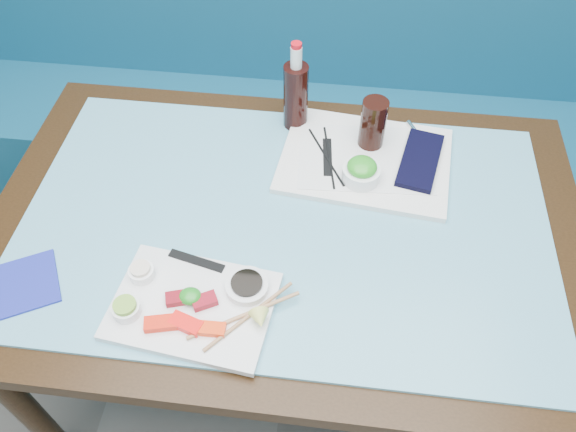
# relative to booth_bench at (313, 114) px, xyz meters

# --- Properties ---
(booth_bench) EXTENTS (3.00, 0.56, 1.17)m
(booth_bench) POSITION_rel_booth_bench_xyz_m (0.00, 0.00, 0.00)
(booth_bench) COLOR navy
(booth_bench) RESTS_ON ground
(dining_table) EXTENTS (1.40, 0.90, 0.75)m
(dining_table) POSITION_rel_booth_bench_xyz_m (0.00, -0.84, 0.29)
(dining_table) COLOR black
(dining_table) RESTS_ON ground
(glass_top) EXTENTS (1.22, 0.76, 0.01)m
(glass_top) POSITION_rel_booth_bench_xyz_m (0.00, -0.84, 0.38)
(glass_top) COLOR #599CB3
(glass_top) RESTS_ON dining_table
(sashimi_plate) EXTENTS (0.35, 0.27, 0.02)m
(sashimi_plate) POSITION_rel_booth_bench_xyz_m (-0.16, -1.09, 0.39)
(sashimi_plate) COLOR silver
(sashimi_plate) RESTS_ON glass_top
(salmon_left) EXTENTS (0.07, 0.05, 0.02)m
(salmon_left) POSITION_rel_booth_bench_xyz_m (-0.21, -1.15, 0.41)
(salmon_left) COLOR red
(salmon_left) RESTS_ON sashimi_plate
(salmon_mid) EXTENTS (0.07, 0.05, 0.02)m
(salmon_mid) POSITION_rel_booth_bench_xyz_m (-0.16, -1.14, 0.41)
(salmon_mid) COLOR #FF100A
(salmon_mid) RESTS_ON sashimi_plate
(salmon_right) EXTENTS (0.06, 0.03, 0.01)m
(salmon_right) POSITION_rel_booth_bench_xyz_m (-0.11, -1.15, 0.41)
(salmon_right) COLOR #FF360A
(salmon_right) RESTS_ON sashimi_plate
(tuna_left) EXTENTS (0.06, 0.04, 0.02)m
(tuna_left) POSITION_rel_booth_bench_xyz_m (-0.19, -1.09, 0.41)
(tuna_left) COLOR maroon
(tuna_left) RESTS_ON sashimi_plate
(tuna_right) EXTENTS (0.06, 0.05, 0.02)m
(tuna_right) POSITION_rel_booth_bench_xyz_m (-0.13, -1.09, 0.41)
(tuna_right) COLOR maroon
(tuna_right) RESTS_ON sashimi_plate
(seaweed_garnish) EXTENTS (0.05, 0.05, 0.03)m
(seaweed_garnish) POSITION_rel_booth_bench_xyz_m (-0.16, -1.08, 0.41)
(seaweed_garnish) COLOR #1E801D
(seaweed_garnish) RESTS_ON sashimi_plate
(ramekin_wasabi) EXTENTS (0.07, 0.07, 0.02)m
(ramekin_wasabi) POSITION_rel_booth_bench_xyz_m (-0.28, -1.13, 0.41)
(ramekin_wasabi) COLOR white
(ramekin_wasabi) RESTS_ON sashimi_plate
(wasabi_fill) EXTENTS (0.05, 0.05, 0.01)m
(wasabi_fill) POSITION_rel_booth_bench_xyz_m (-0.28, -1.13, 0.43)
(wasabi_fill) COLOR #72A736
(wasabi_fill) RESTS_ON ramekin_wasabi
(ramekin_ginger) EXTENTS (0.07, 0.07, 0.02)m
(ramekin_ginger) POSITION_rel_booth_bench_xyz_m (-0.28, -1.04, 0.41)
(ramekin_ginger) COLOR white
(ramekin_ginger) RESTS_ON sashimi_plate
(ginger_fill) EXTENTS (0.04, 0.04, 0.01)m
(ginger_fill) POSITION_rel_booth_bench_xyz_m (-0.28, -1.04, 0.43)
(ginger_fill) COLOR beige
(ginger_fill) RESTS_ON ramekin_ginger
(soy_dish) EXTENTS (0.11, 0.11, 0.02)m
(soy_dish) POSITION_rel_booth_bench_xyz_m (-0.05, -1.04, 0.41)
(soy_dish) COLOR silver
(soy_dish) RESTS_ON sashimi_plate
(soy_fill) EXTENTS (0.08, 0.08, 0.01)m
(soy_fill) POSITION_rel_booth_bench_xyz_m (-0.05, -1.04, 0.42)
(soy_fill) COLOR black
(soy_fill) RESTS_ON soy_dish
(lemon_wedge) EXTENTS (0.05, 0.05, 0.04)m
(lemon_wedge) POSITION_rel_booth_bench_xyz_m (-0.01, -1.12, 0.42)
(lemon_wedge) COLOR #E3E76D
(lemon_wedge) RESTS_ON sashimi_plate
(chopstick_sleeve) EXTENTS (0.13, 0.05, 0.00)m
(chopstick_sleeve) POSITION_rel_booth_bench_xyz_m (-0.17, -0.99, 0.40)
(chopstick_sleeve) COLOR black
(chopstick_sleeve) RESTS_ON sashimi_plate
(wooden_chopstick_a) EXTENTS (0.21, 0.14, 0.01)m
(wooden_chopstick_a) POSITION_rel_booth_bench_xyz_m (-0.05, -1.11, 0.40)
(wooden_chopstick_a) COLOR #AB7850
(wooden_chopstick_a) RESTS_ON sashimi_plate
(wooden_chopstick_b) EXTENTS (0.16, 0.18, 0.01)m
(wooden_chopstick_b) POSITION_rel_booth_bench_xyz_m (-0.04, -1.11, 0.40)
(wooden_chopstick_b) COLOR #9D6F4A
(wooden_chopstick_b) RESTS_ON sashimi_plate
(serving_tray) EXTENTS (0.45, 0.36, 0.02)m
(serving_tray) POSITION_rel_booth_bench_xyz_m (0.18, -0.63, 0.39)
(serving_tray) COLOR white
(serving_tray) RESTS_ON glass_top
(paper_placemat) EXTENTS (0.35, 0.25, 0.00)m
(paper_placemat) POSITION_rel_booth_bench_xyz_m (0.18, -0.63, 0.40)
(paper_placemat) COLOR silver
(paper_placemat) RESTS_ON serving_tray
(seaweed_bowl) EXTENTS (0.12, 0.12, 0.04)m
(seaweed_bowl) POSITION_rel_booth_bench_xyz_m (0.17, -0.70, 0.42)
(seaweed_bowl) COLOR white
(seaweed_bowl) RESTS_ON serving_tray
(seaweed_salad) EXTENTS (0.08, 0.08, 0.04)m
(seaweed_salad) POSITION_rel_booth_bench_xyz_m (0.17, -0.70, 0.44)
(seaweed_salad) COLOR #299121
(seaweed_salad) RESTS_ON seaweed_bowl
(cola_glass) EXTENTS (0.07, 0.07, 0.13)m
(cola_glass) POSITION_rel_booth_bench_xyz_m (0.19, -0.57, 0.47)
(cola_glass) COLOR black
(cola_glass) RESTS_ON serving_tray
(navy_pouch) EXTENTS (0.13, 0.22, 0.02)m
(navy_pouch) POSITION_rel_booth_bench_xyz_m (0.31, -0.63, 0.41)
(navy_pouch) COLOR black
(navy_pouch) RESTS_ON serving_tray
(fork) EXTENTS (0.05, 0.09, 0.01)m
(fork) POSITION_rel_booth_bench_xyz_m (0.31, -0.52, 0.40)
(fork) COLOR silver
(fork) RESTS_ON serving_tray
(black_chopstick_a) EXTENTS (0.11, 0.19, 0.01)m
(black_chopstick_a) POSITION_rel_booth_bench_xyz_m (0.08, -0.64, 0.40)
(black_chopstick_a) COLOR black
(black_chopstick_a) RESTS_ON serving_tray
(black_chopstick_b) EXTENTS (0.05, 0.22, 0.01)m
(black_chopstick_b) POSITION_rel_booth_bench_xyz_m (0.09, -0.64, 0.40)
(black_chopstick_b) COLOR black
(black_chopstick_b) RESTS_ON serving_tray
(tray_sleeve) EXTENTS (0.03, 0.14, 0.00)m
(tray_sleeve) POSITION_rel_booth_bench_xyz_m (0.08, -0.64, 0.40)
(tray_sleeve) COLOR black
(tray_sleeve) RESTS_ON serving_tray
(cola_bottle_body) EXTENTS (0.08, 0.08, 0.18)m
(cola_bottle_body) POSITION_rel_booth_bench_xyz_m (-0.01, -0.50, 0.47)
(cola_bottle_body) COLOR black
(cola_bottle_body) RESTS_ON glass_top
(cola_bottle_neck) EXTENTS (0.04, 0.04, 0.06)m
(cola_bottle_neck) POSITION_rel_booth_bench_xyz_m (-0.01, -0.50, 0.59)
(cola_bottle_neck) COLOR white
(cola_bottle_neck) RESTS_ON cola_bottle_body
(cola_bottle_cap) EXTENTS (0.03, 0.03, 0.01)m
(cola_bottle_cap) POSITION_rel_booth_bench_xyz_m (-0.01, -0.50, 0.63)
(cola_bottle_cap) COLOR red
(cola_bottle_cap) RESTS_ON cola_bottle_neck
(blue_napkin) EXTENTS (0.19, 0.19, 0.01)m
(blue_napkin) POSITION_rel_booth_bench_xyz_m (-0.53, -1.08, 0.39)
(blue_napkin) COLOR navy
(blue_napkin) RESTS_ON glass_top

